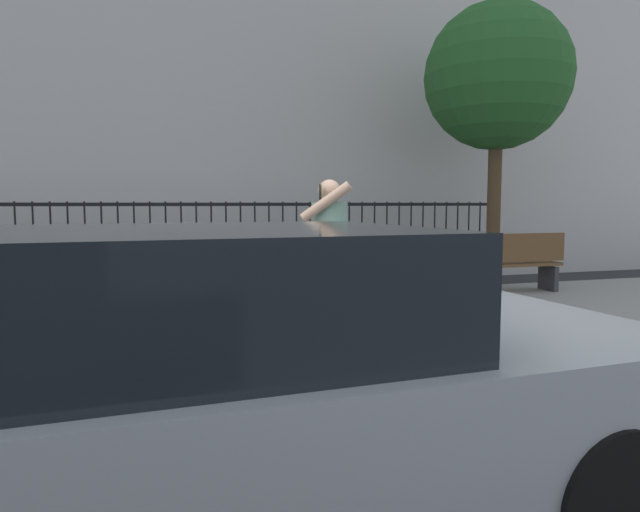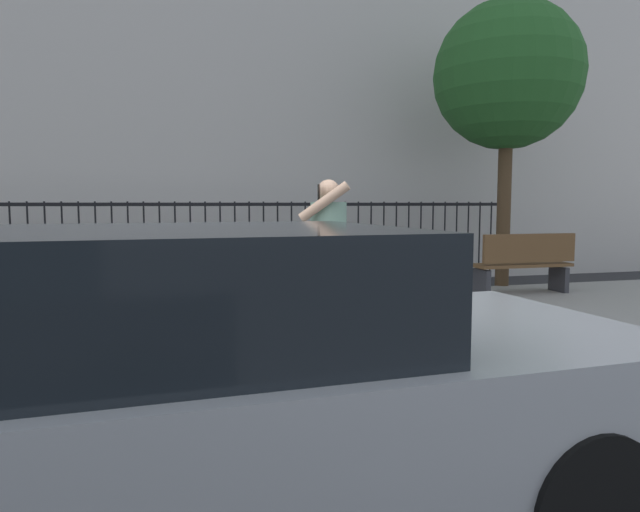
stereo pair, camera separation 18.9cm
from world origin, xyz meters
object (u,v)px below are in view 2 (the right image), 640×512
object	(u,v)px
street_bench	(525,262)
street_tree_near	(508,76)
pedestrian_on_phone	(329,253)
parked_hatchback	(219,385)

from	to	relation	value
street_bench	street_tree_near	world-z (taller)	street_tree_near
pedestrian_on_phone	street_tree_near	xyz separation A→B (m)	(4.12, 3.42, 2.59)
parked_hatchback	street_tree_near	world-z (taller)	street_tree_near
pedestrian_on_phone	street_bench	distance (m)	4.67
parked_hatchback	pedestrian_on_phone	bearing A→B (deg)	63.06
pedestrian_on_phone	parked_hatchback	bearing A→B (deg)	-116.94
parked_hatchback	street_tree_near	size ratio (longest dim) A/B	0.87
parked_hatchback	street_bench	xyz separation A→B (m)	(5.18, 5.00, -0.05)
street_tree_near	street_bench	bearing A→B (deg)	-102.75
street_bench	street_tree_near	distance (m)	3.18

